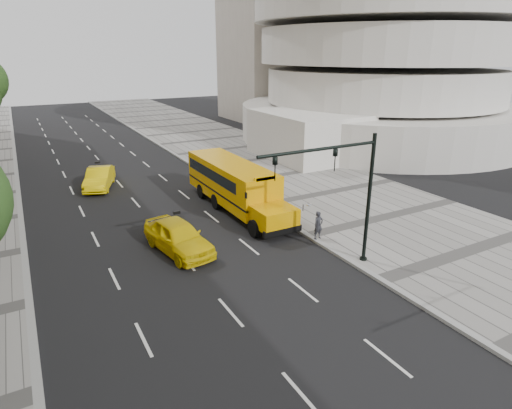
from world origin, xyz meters
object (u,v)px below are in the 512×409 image
school_bus (233,182)px  traffic_signal (347,187)px  taxi_far (99,178)px  taxi_near (178,236)px  pedestrian (318,225)px

school_bus → traffic_signal: traffic_signal is taller
school_bus → taxi_far: (-7.00, 8.72, -0.99)m
traffic_signal → taxi_far: bearing=112.1°
taxi_near → pedestrian: pedestrian is taller
taxi_near → pedestrian: size_ratio=3.15×
school_bus → pedestrian: school_bus is taller
taxi_far → traffic_signal: 20.69m
traffic_signal → taxi_near: bearing=137.7°
school_bus → taxi_far: size_ratio=2.46×
school_bus → taxi_near: (-5.43, -4.61, -0.93)m
school_bus → taxi_far: school_bus is taller
school_bus → traffic_signal: 10.48m
taxi_near → traffic_signal: bearing=-51.7°
pedestrian → school_bus: bearing=100.3°
taxi_far → traffic_signal: bearing=-48.1°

